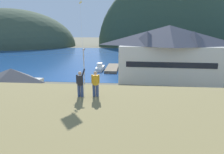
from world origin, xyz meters
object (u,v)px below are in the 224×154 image
object	(u,v)px
storage_shed_near_lot	(13,86)
parking_light_pole	(84,68)
harbor_lodge	(168,52)
parked_car_back_row_right	(181,97)
parked_car_back_row_left	(31,111)
parked_car_mid_row_center	(185,116)
moored_boat_wharfside	(100,68)
wharf_dock	(112,68)
parked_car_lone_by_shed	(135,98)
parked_car_front_row_red	(100,96)
parked_car_front_row_end	(116,110)
parked_car_mid_row_far	(75,112)
person_kite_flyer	(80,83)
person_companion	(96,83)
moored_boat_outer_mooring	(125,69)
parked_car_front_row_silver	(53,96)

from	to	relation	value
storage_shed_near_lot	parking_light_pole	size ratio (longest dim) A/B	1.04
harbor_lodge	storage_shed_near_lot	world-z (taller)	harbor_lodge
parked_car_back_row_right	parked_car_back_row_left	bearing A→B (deg)	-160.98
parked_car_mid_row_center	moored_boat_wharfside	bearing A→B (deg)	115.58
wharf_dock	parked_car_lone_by_shed	xyz separation A→B (m)	(5.72, -26.97, 0.71)
parked_car_front_row_red	parked_car_front_row_end	bearing A→B (deg)	-63.38
parked_car_front_row_red	parked_car_mid_row_far	xyz separation A→B (m)	(-2.18, -6.34, 0.00)
parked_car_mid_row_center	parked_car_front_row_end	distance (m)	8.19
harbor_lodge	wharf_dock	world-z (taller)	harbor_lodge
parked_car_front_row_end	person_kite_flyer	size ratio (longest dim) A/B	2.31
wharf_dock	person_companion	distance (m)	42.50
person_companion	parked_car_back_row_right	bearing A→B (deg)	57.93
moored_boat_outer_mooring	parking_light_pole	size ratio (longest dim) A/B	1.08
parked_car_lone_by_shed	person_companion	distance (m)	16.43
parked_car_back_row_left	person_kite_flyer	distance (m)	14.14
person_kite_flyer	parked_car_back_row_right	bearing A→B (deg)	55.65
harbor_lodge	parked_car_back_row_left	xyz separation A→B (m)	(-20.11, -21.14, -5.22)
moored_boat_wharfside	parking_light_pole	size ratio (longest dim) A/B	0.73
moored_boat_wharfside	parked_car_lone_by_shed	world-z (taller)	moored_boat_wharfside
parked_car_mid_row_far	parked_car_back_row_left	bearing A→B (deg)	-178.27
parked_car_back_row_left	person_kite_flyer	xyz separation A→B (m)	(8.77, -9.20, 6.21)
wharf_dock	parked_car_front_row_end	world-z (taller)	parked_car_front_row_end
wharf_dock	parked_car_front_row_silver	distance (m)	28.14
moored_boat_wharfside	harbor_lodge	bearing A→B (deg)	-30.99
parked_car_back_row_left	parked_car_mid_row_center	xyz separation A→B (m)	(18.62, 0.23, 0.00)
parked_car_front_row_end	harbor_lodge	bearing A→B (deg)	64.39
wharf_dock	parked_car_lone_by_shed	size ratio (longest dim) A/B	2.78
parked_car_mid_row_center	person_companion	xyz separation A→B (m)	(-8.85, -9.27, 6.20)
parked_car_back_row_left	person_companion	world-z (taller)	person_companion
person_companion	parked_car_front_row_silver	bearing A→B (deg)	122.07
parked_car_mid_row_center	parked_car_front_row_silver	distance (m)	18.66
wharf_dock	parked_car_front_row_end	size ratio (longest dim) A/B	2.78
person_kite_flyer	parked_car_mid_row_center	bearing A→B (deg)	43.75
parked_car_back_row_right	person_companion	size ratio (longest dim) A/B	2.43
storage_shed_near_lot	person_companion	bearing A→B (deg)	-42.85
moored_boat_outer_mooring	parked_car_mid_row_center	distance (m)	30.63
moored_boat_outer_mooring	parked_car_lone_by_shed	distance (m)	24.10
parked_car_front_row_end	moored_boat_outer_mooring	bearing A→B (deg)	89.22
parked_car_mid_row_far	person_kite_flyer	size ratio (longest dim) A/B	2.30
moored_boat_outer_mooring	parked_car_front_row_red	size ratio (longest dim) A/B	1.94
parked_car_mid_row_center	parking_light_pole	bearing A→B (deg)	144.73
parked_car_front_row_silver	wharf_dock	bearing A→B (deg)	76.68
parked_car_back_row_left	parking_light_pole	distance (m)	11.70
moored_boat_outer_mooring	parked_car_front_row_red	bearing A→B (deg)	-97.67
parked_car_front_row_end	person_kite_flyer	world-z (taller)	person_kite_flyer
parked_car_mid_row_center	parked_car_lone_by_shed	world-z (taller)	same
parked_car_back_row_left	wharf_dock	bearing A→B (deg)	77.67
storage_shed_near_lot	parked_car_back_row_left	world-z (taller)	storage_shed_near_lot
harbor_lodge	moored_boat_outer_mooring	bearing A→B (deg)	136.71
harbor_lodge	parked_car_front_row_silver	xyz separation A→B (m)	(-19.41, -15.70, -5.22)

